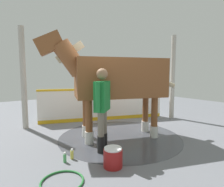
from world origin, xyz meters
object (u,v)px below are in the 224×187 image
object	(u,v)px
horse	(116,79)
bottle_spray	(65,158)
hose_coil	(62,182)
bottle_shampoo	(72,154)
wash_bucket	(113,157)
handler	(102,104)

from	to	relation	value
horse	bottle_spray	size ratio (longest dim) A/B	17.66
bottle_spray	hose_coil	bearing A→B (deg)	-24.10
horse	bottle_spray	distance (m)	2.15
horse	bottle_shampoo	world-z (taller)	horse
horse	bottle_shampoo	distance (m)	2.01
wash_bucket	bottle_shampoo	xyz separation A→B (m)	(-0.69, -0.46, -0.08)
horse	hose_coil	bearing A→B (deg)	51.91
handler	wash_bucket	distance (m)	1.10
horse	wash_bucket	distance (m)	1.99
horse	bottle_shampoo	size ratio (longest dim) A/B	17.33
horse	hose_coil	xyz separation A→B (m)	(1.17, -1.81, -1.44)
hose_coil	horse	bearing A→B (deg)	122.86
bottle_shampoo	hose_coil	world-z (taller)	bottle_shampoo
wash_bucket	hose_coil	size ratio (longest dim) A/B	0.53
handler	wash_bucket	world-z (taller)	handler
bottle_shampoo	handler	bearing A→B (deg)	90.84
wash_bucket	bottle_spray	bearing A→B (deg)	-135.36
bottle_shampoo	hose_coil	distance (m)	0.78
wash_bucket	bottle_spray	distance (m)	0.89
handler	wash_bucket	xyz separation A→B (m)	(0.70, -0.22, -0.82)
bottle_spray	hose_coil	size ratio (longest dim) A/B	0.30
horse	handler	world-z (taller)	horse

